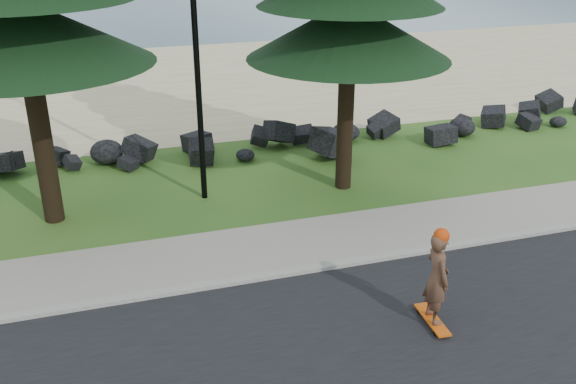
% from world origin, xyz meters
% --- Properties ---
extents(ground, '(160.00, 160.00, 0.00)m').
position_xyz_m(ground, '(0.00, 0.00, 0.00)').
color(ground, '#29551A').
rests_on(ground, ground).
extents(kerb, '(160.00, 0.20, 0.10)m').
position_xyz_m(kerb, '(0.00, -0.90, 0.05)').
color(kerb, '#9D9A8D').
rests_on(kerb, ground).
extents(sidewalk, '(160.00, 2.00, 0.08)m').
position_xyz_m(sidewalk, '(0.00, 0.20, 0.04)').
color(sidewalk, gray).
rests_on(sidewalk, ground).
extents(beach_sand, '(160.00, 15.00, 0.01)m').
position_xyz_m(beach_sand, '(0.00, 14.50, 0.01)').
color(beach_sand, tan).
rests_on(beach_sand, ground).
extents(seawall_boulders, '(60.00, 2.40, 1.10)m').
position_xyz_m(seawall_boulders, '(0.00, 5.60, 0.00)').
color(seawall_boulders, black).
rests_on(seawall_boulders, ground).
extents(lamp_post, '(0.25, 0.14, 8.14)m').
position_xyz_m(lamp_post, '(0.00, 3.20, 4.13)').
color(lamp_post, black).
rests_on(lamp_post, ground).
extents(skateboarder, '(0.42, 0.99, 1.83)m').
position_xyz_m(skateboarder, '(2.77, -3.16, 0.92)').
color(skateboarder, '#D4510C').
rests_on(skateboarder, ground).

